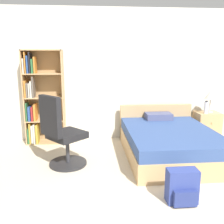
{
  "coord_description": "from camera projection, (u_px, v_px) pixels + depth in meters",
  "views": [
    {
      "loc": [
        -0.74,
        -1.81,
        1.65
      ],
      "look_at": [
        -0.4,
        1.98,
        0.82
      ],
      "focal_mm": 40.0,
      "sensor_mm": 36.0,
      "label": 1
    }
  ],
  "objects": [
    {
      "name": "backpack_blue",
      "position": [
        182.0,
        187.0,
        2.87
      ],
      "size": [
        0.35,
        0.24,
        0.4
      ],
      "color": "navy",
      "rests_on": "ground_plane"
    },
    {
      "name": "bookshelf",
      "position": [
        40.0,
        99.0,
        4.78
      ],
      "size": [
        0.74,
        0.33,
        1.8
      ],
      "color": "tan",
      "rests_on": "ground_plane"
    },
    {
      "name": "nightstand",
      "position": [
        207.0,
        126.0,
        5.07
      ],
      "size": [
        0.46,
        0.41,
        0.57
      ],
      "color": "tan",
      "rests_on": "ground_plane"
    },
    {
      "name": "bed",
      "position": [
        168.0,
        141.0,
        4.28
      ],
      "size": [
        1.45,
        1.95,
        0.72
      ],
      "color": "tan",
      "rests_on": "ground_plane"
    },
    {
      "name": "table_lamp",
      "position": [
        211.0,
        95.0,
        4.92
      ],
      "size": [
        0.24,
        0.24,
        0.45
      ],
      "color": "#B2B2B7",
      "rests_on": "nightstand"
    },
    {
      "name": "water_bottle",
      "position": [
        206.0,
        108.0,
        4.88
      ],
      "size": [
        0.08,
        0.08,
        0.25
      ],
      "color": "silver",
      "rests_on": "nightstand"
    },
    {
      "name": "wall_back",
      "position": [
        126.0,
        75.0,
        5.04
      ],
      "size": [
        9.0,
        0.06,
        2.6
      ],
      "color": "silver",
      "rests_on": "ground_plane"
    },
    {
      "name": "office_chair",
      "position": [
        62.0,
        136.0,
        3.77
      ],
      "size": [
        0.72,
        0.72,
        1.12
      ],
      "color": "#232326",
      "rests_on": "ground_plane"
    }
  ]
}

